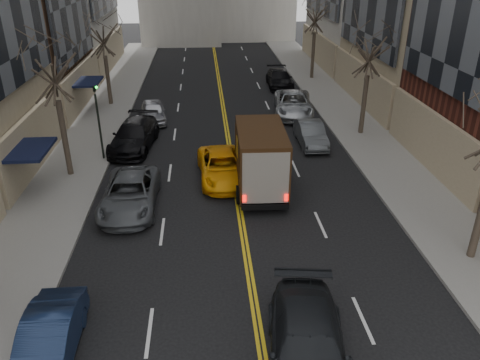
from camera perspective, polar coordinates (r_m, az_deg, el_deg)
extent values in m
cube|color=slate|center=(33.22, -17.44, 5.79)|extent=(4.00, 66.00, 0.15)
cube|color=slate|center=(34.03, 13.75, 6.73)|extent=(4.00, 66.00, 0.15)
cube|color=black|center=(24.63, -24.47, 3.37)|extent=(2.00, 3.00, 0.15)
cube|color=black|center=(25.34, -25.94, 1.07)|extent=(0.20, 3.00, 2.50)
cube|color=black|center=(36.53, -18.26, 11.31)|extent=(2.00, 3.00, 0.15)
cube|color=black|center=(37.01, -19.40, 9.63)|extent=(0.20, 3.00, 2.50)
cylinder|color=#382D23|center=(26.11, -20.59, 4.76)|extent=(0.30, 0.30, 4.05)
cylinder|color=#382D23|center=(38.27, -15.77, 11.64)|extent=(0.30, 0.30, 3.69)
cylinder|color=#382D23|center=(31.57, 14.85, 8.86)|extent=(0.30, 0.30, 3.78)
cylinder|color=#382D23|center=(45.53, 8.88, 14.78)|extent=(0.30, 0.30, 4.14)
cylinder|color=black|center=(27.63, -16.75, 6.20)|extent=(0.12, 0.12, 3.80)
imported|color=black|center=(26.96, -17.39, 10.89)|extent=(0.15, 0.18, 0.90)
sphere|color=#0CE526|center=(26.85, -17.10, 10.76)|extent=(0.14, 0.14, 0.14)
cube|color=black|center=(23.90, 2.38, 0.22)|extent=(2.25, 6.13, 0.28)
cube|color=black|center=(25.55, 1.96, 4.32)|extent=(2.28, 1.67, 1.99)
cube|color=black|center=(22.85, 2.56, 2.75)|extent=(2.41, 4.71, 2.85)
cube|color=black|center=(21.32, 3.08, -3.22)|extent=(2.19, 0.23, 0.28)
cube|color=red|center=(21.02, 0.54, -2.30)|extent=(0.17, 0.06, 0.33)
cube|color=red|center=(21.21, 5.67, -2.16)|extent=(0.17, 0.06, 0.33)
cube|color=gold|center=(22.60, -0.36, 4.07)|extent=(0.06, 0.86, 0.85)
cube|color=gold|center=(22.81, 5.48, 4.16)|extent=(0.06, 0.86, 0.85)
cylinder|color=black|center=(25.66, -0.52, 1.97)|extent=(0.29, 0.92, 0.91)
cylinder|color=black|center=(25.84, 4.45, 2.08)|extent=(0.29, 0.92, 0.91)
cylinder|color=black|center=(22.42, -0.11, -1.80)|extent=(0.29, 0.92, 0.91)
cylinder|color=black|center=(22.63, 5.57, -1.65)|extent=(0.29, 0.92, 0.91)
imported|color=black|center=(14.26, 8.25, -19.67)|extent=(2.97, 5.79, 1.61)
cube|color=black|center=(14.36, 7.73, -15.55)|extent=(0.13, 0.04, 0.09)
cube|color=blue|center=(14.34, 7.76, -15.63)|extent=(0.10, 0.01, 0.06)
imported|color=#FFA80A|center=(24.69, -2.19, 1.60)|extent=(2.71, 5.29, 1.43)
imported|color=black|center=(23.91, 0.20, 1.30)|extent=(0.47, 0.69, 1.83)
imported|color=#121E39|center=(15.56, -22.32, -17.60)|extent=(1.50, 4.22, 1.39)
imported|color=#4E5256|center=(22.48, -13.27, -1.65)|extent=(2.52, 5.38, 1.49)
imported|color=black|center=(29.46, -12.78, 5.33)|extent=(2.97, 5.84, 1.62)
imported|color=#AEB0B6|center=(34.13, -10.53, 8.23)|extent=(2.24, 4.36, 1.42)
imported|color=#4A4E51|center=(29.63, 8.63, 5.59)|extent=(1.51, 4.28, 1.41)
imported|color=#ADB1B5|center=(35.19, 6.52, 9.22)|extent=(3.41, 6.14, 1.63)
imported|color=black|center=(42.66, 4.83, 12.21)|extent=(2.22, 5.19, 1.49)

